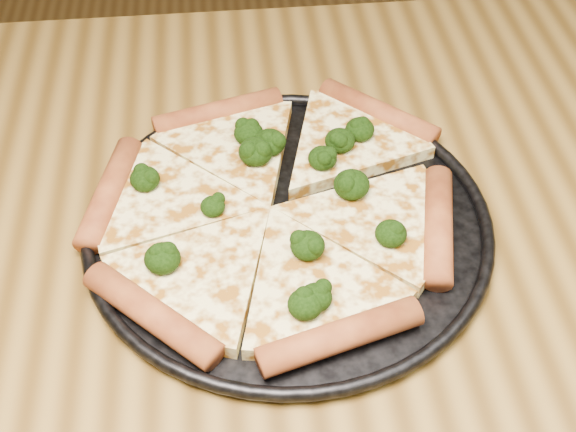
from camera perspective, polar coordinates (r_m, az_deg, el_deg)
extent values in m
cube|color=brown|center=(0.66, -3.09, -6.74)|extent=(1.20, 0.90, 0.04)
cube|color=brown|center=(1.32, 20.51, -0.89)|extent=(0.06, 0.06, 0.71)
cylinder|color=black|center=(0.69, 0.00, -0.75)|extent=(0.36, 0.36, 0.01)
torus|color=black|center=(0.69, 0.00, -0.35)|extent=(0.37, 0.37, 0.01)
cylinder|color=#AB582A|center=(0.80, 6.77, 7.71)|extent=(0.12, 0.11, 0.03)
cylinder|color=#AB582A|center=(0.79, -5.25, 7.72)|extent=(0.14, 0.06, 0.03)
cylinder|color=#AB582A|center=(0.72, -13.20, 1.73)|extent=(0.06, 0.14, 0.03)
cylinder|color=#AB582A|center=(0.62, -10.15, -7.26)|extent=(0.12, 0.11, 0.03)
cylinder|color=#AB582A|center=(0.60, 3.92, -8.96)|extent=(0.14, 0.06, 0.03)
cylinder|color=#AB582A|center=(0.69, 11.18, -0.69)|extent=(0.06, 0.14, 0.03)
ellipsoid|color=black|center=(0.74, -1.40, 5.54)|extent=(0.03, 0.03, 0.02)
ellipsoid|color=black|center=(0.66, 7.72, -1.30)|extent=(0.03, 0.03, 0.02)
ellipsoid|color=black|center=(0.64, 1.48, -2.22)|extent=(0.03, 0.03, 0.02)
ellipsoid|color=black|center=(0.73, -2.45, 4.84)|extent=(0.03, 0.03, 0.02)
ellipsoid|color=black|center=(0.75, -2.97, 6.22)|extent=(0.03, 0.03, 0.02)
ellipsoid|color=black|center=(0.61, 2.09, -6.12)|extent=(0.03, 0.03, 0.02)
ellipsoid|color=black|center=(0.76, 5.40, 6.48)|extent=(0.03, 0.03, 0.02)
ellipsoid|color=black|center=(0.60, 1.31, -6.63)|extent=(0.03, 0.03, 0.02)
ellipsoid|color=black|center=(0.74, 3.91, 5.66)|extent=(0.03, 0.03, 0.02)
ellipsoid|color=black|center=(0.68, -5.67, 0.72)|extent=(0.02, 0.02, 0.02)
ellipsoid|color=black|center=(0.69, 4.79, 2.36)|extent=(0.03, 0.03, 0.02)
ellipsoid|color=black|center=(0.71, -10.67, 2.75)|extent=(0.03, 0.03, 0.02)
ellipsoid|color=black|center=(0.64, -9.39, -3.15)|extent=(0.03, 0.03, 0.02)
ellipsoid|color=black|center=(0.72, 2.60, 4.36)|extent=(0.03, 0.03, 0.02)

